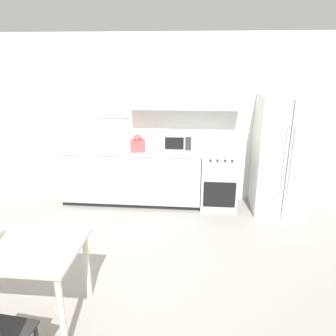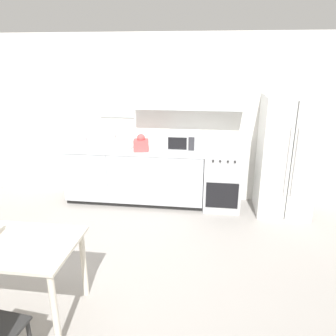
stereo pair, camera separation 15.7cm
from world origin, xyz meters
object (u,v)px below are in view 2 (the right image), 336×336
(refrigerator, at_px, (286,156))
(microwave, at_px, (182,141))
(dining_table, at_px, (10,253))
(oven_range, at_px, (222,180))
(coffee_mug, at_px, (159,150))

(refrigerator, distance_m, microwave, 1.61)
(microwave, height_order, dining_table, microwave)
(oven_range, bearing_deg, dining_table, -126.78)
(refrigerator, relative_size, microwave, 4.00)
(oven_range, distance_m, refrigerator, 1.03)
(refrigerator, bearing_deg, coffee_mug, -176.01)
(dining_table, bearing_deg, microwave, 64.62)
(refrigerator, bearing_deg, oven_range, 177.08)
(oven_range, relative_size, coffee_mug, 7.09)
(refrigerator, xyz_separation_m, dining_table, (-2.90, -2.59, -0.25))
(refrigerator, bearing_deg, microwave, 174.28)
(oven_range, xyz_separation_m, coffee_mug, (-0.99, -0.18, 0.51))
(microwave, bearing_deg, refrigerator, -5.72)
(oven_range, distance_m, coffee_mug, 1.13)
(microwave, distance_m, dining_table, 3.07)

